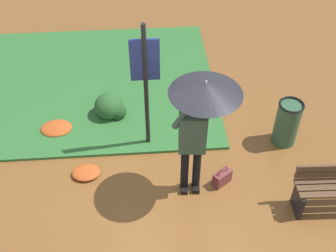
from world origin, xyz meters
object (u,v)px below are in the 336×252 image
(info_sign_post, at_px, (145,75))
(trash_bin, at_px, (287,123))
(person_with_umbrella, at_px, (200,111))
(handbag, at_px, (222,178))

(info_sign_post, height_order, trash_bin, info_sign_post)
(person_with_umbrella, distance_m, info_sign_post, 1.22)
(handbag, bearing_deg, person_with_umbrella, -176.13)
(person_with_umbrella, bearing_deg, info_sign_post, 124.04)
(info_sign_post, relative_size, handbag, 6.22)
(person_with_umbrella, relative_size, trash_bin, 2.45)
(info_sign_post, distance_m, handbag, 1.98)
(info_sign_post, bearing_deg, trash_bin, -3.22)
(person_with_umbrella, distance_m, handbag, 1.49)
(person_with_umbrella, xyz_separation_m, info_sign_post, (-0.68, 1.00, -0.11))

